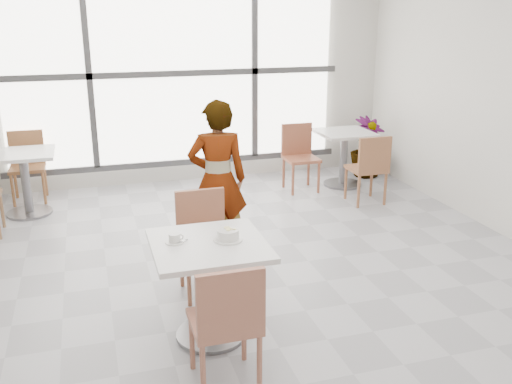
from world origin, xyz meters
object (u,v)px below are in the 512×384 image
object	(u,v)px
bg_chair_right_near	(370,165)
plant_right	(367,147)
coffee_cup	(175,239)
chair_far	(203,235)
oatmeal_bowl	(228,234)
bg_chair_left_far	(27,161)
bg_table_right	(344,151)
person	(218,180)
bg_chair_right_far	(299,152)
main_table	(209,272)
bg_table_left	(25,174)
chair_near	(227,318)

from	to	relation	value
bg_chair_right_near	plant_right	world-z (taller)	bg_chair_right_near
coffee_cup	chair_far	bearing A→B (deg)	63.67
oatmeal_bowl	bg_chair_left_far	distance (m)	4.13
chair_far	bg_table_right	distance (m)	3.45
person	bg_chair_right_far	size ratio (longest dim) A/B	1.77
chair_far	person	world-z (taller)	person
bg_chair_right_near	oatmeal_bowl	bearing A→B (deg)	44.84
main_table	person	size ratio (longest dim) A/B	0.52
chair_far	bg_table_left	size ratio (longest dim) A/B	1.16
person	bg_table_right	bearing A→B (deg)	-133.85
chair_near	bg_chair_right_near	distance (m)	3.92
chair_near	person	xyz separation A→B (m)	(0.42, 2.04, 0.27)
bg_table_right	bg_chair_left_far	world-z (taller)	bg_chair_left_far
bg_chair_right_near	coffee_cup	bearing A→B (deg)	39.92
bg_chair_right_far	plant_right	distance (m)	1.19
bg_table_left	bg_table_right	distance (m)	4.05
coffee_cup	bg_table_left	distance (m)	3.39
bg_table_left	plant_right	world-z (taller)	plant_right
chair_far	chair_near	bearing A→B (deg)	-95.66
main_table	plant_right	bearing A→B (deg)	48.67
chair_near	plant_right	world-z (taller)	chair_near
chair_near	main_table	bearing A→B (deg)	-92.36
chair_near	bg_table_left	world-z (taller)	chair_near
main_table	bg_chair_right_far	xyz separation A→B (m)	(1.92, 3.22, -0.02)
bg_table_left	plant_right	bearing A→B (deg)	3.72
chair_far	bg_chair_right_near	xyz separation A→B (m)	(2.41, 1.61, 0.00)
bg_table_left	bg_table_right	xyz separation A→B (m)	(4.05, -0.01, 0.00)
bg_chair_left_far	person	bearing A→B (deg)	-51.10
bg_table_left	bg_table_right	bearing A→B (deg)	-0.20
bg_chair_right_near	plant_right	xyz separation A→B (m)	(0.56, 1.13, -0.07)
coffee_cup	bg_table_left	xyz separation A→B (m)	(-1.27, 3.13, -0.29)
coffee_cup	chair_near	bearing A→B (deg)	-73.81
bg_table_left	bg_chair_right_far	distance (m)	3.41
bg_table_right	bg_chair_right_near	world-z (taller)	bg_chair_right_near
coffee_cup	bg_chair_left_far	bearing A→B (deg)	109.05
person	bg_chair_left_far	size ratio (longest dim) A/B	1.77
oatmeal_bowl	coffee_cup	xyz separation A→B (m)	(-0.37, 0.07, -0.01)
chair_far	person	distance (m)	0.78
bg_chair_left_far	chair_far	bearing A→B (deg)	-61.88
bg_table_right	bg_chair_right_far	distance (m)	0.64
bg_table_right	bg_chair_left_far	distance (m)	4.11
chair_near	bg_table_left	distance (m)	4.09
main_table	bg_chair_right_far	bearing A→B (deg)	59.16
person	oatmeal_bowl	bearing A→B (deg)	86.75
chair_far	oatmeal_bowl	world-z (taller)	chair_far
bg_table_right	oatmeal_bowl	bearing A→B (deg)	-127.23
person	coffee_cup	bearing A→B (deg)	72.16
main_table	bg_table_left	xyz separation A→B (m)	(-1.49, 3.20, -0.04)
bg_table_right	bg_chair_right_far	world-z (taller)	bg_chair_right_far
main_table	oatmeal_bowl	bearing A→B (deg)	2.21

